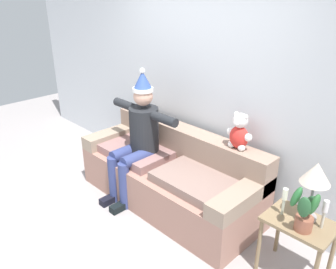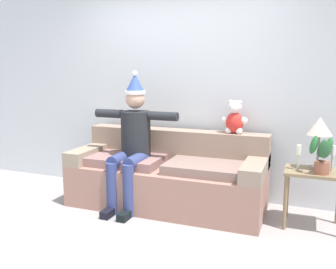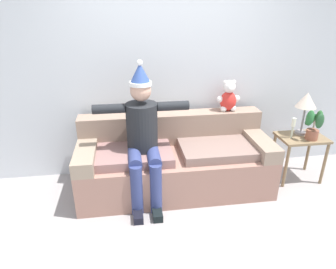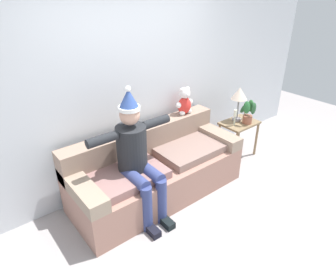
# 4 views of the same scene
# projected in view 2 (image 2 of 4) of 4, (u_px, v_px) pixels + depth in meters

# --- Properties ---
(ground_plane) EXTENTS (10.00, 10.00, 0.00)m
(ground_plane) POSITION_uv_depth(u_px,v_px,m) (127.00, 243.00, 3.34)
(ground_plane) COLOR #9D9594
(back_wall) EXTENTS (7.00, 0.10, 2.70)m
(back_wall) POSITION_uv_depth(u_px,v_px,m) (183.00, 87.00, 4.53)
(back_wall) COLOR silver
(back_wall) RESTS_ON ground_plane
(couch) EXTENTS (2.21, 0.87, 0.85)m
(couch) POSITION_uv_depth(u_px,v_px,m) (168.00, 176.00, 4.23)
(couch) COLOR #9C7062
(couch) RESTS_ON ground_plane
(person_seated) EXTENTS (1.02, 0.77, 1.55)m
(person_seated) POSITION_uv_depth(u_px,v_px,m) (132.00, 139.00, 4.13)
(person_seated) COLOR #222427
(person_seated) RESTS_ON ground_plane
(teddy_bear) EXTENTS (0.29, 0.17, 0.38)m
(teddy_bear) POSITION_uv_depth(u_px,v_px,m) (235.00, 118.00, 4.11)
(teddy_bear) COLOR red
(teddy_bear) RESTS_ON couch
(side_table) EXTENTS (0.56, 0.40, 0.58)m
(side_table) POSITION_uv_depth(u_px,v_px,m) (314.00, 181.00, 3.62)
(side_table) COLOR #846B4C
(side_table) RESTS_ON ground_plane
(table_lamp) EXTENTS (0.24, 0.24, 0.52)m
(table_lamp) POSITION_uv_depth(u_px,v_px,m) (320.00, 129.00, 3.59)
(table_lamp) COLOR gray
(table_lamp) RESTS_ON side_table
(potted_plant) EXTENTS (0.24, 0.26, 0.38)m
(potted_plant) POSITION_uv_depth(u_px,v_px,m) (322.00, 155.00, 3.46)
(potted_plant) COLOR #95543F
(potted_plant) RESTS_ON side_table
(candle_tall) EXTENTS (0.04, 0.04, 0.25)m
(candle_tall) POSITION_uv_depth(u_px,v_px,m) (299.00, 154.00, 3.61)
(candle_tall) COLOR beige
(candle_tall) RESTS_ON side_table
(candle_short) EXTENTS (0.04, 0.04, 0.26)m
(candle_short) POSITION_uv_depth(u_px,v_px,m) (333.00, 155.00, 3.55)
(candle_short) COLOR beige
(candle_short) RESTS_ON side_table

